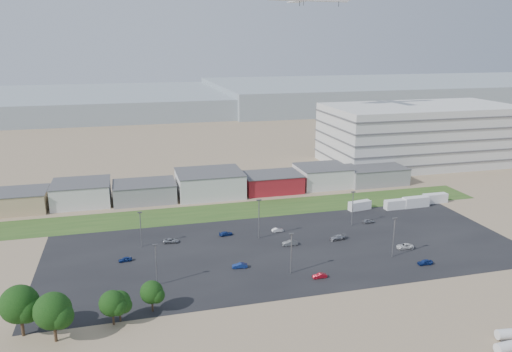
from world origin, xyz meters
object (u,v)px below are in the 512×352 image
object	(u,v)px
parked_car_0	(405,246)
parked_car_10	(118,301)
parked_car_13	(320,276)
parked_car_6	(226,234)
box_trailer_a	(360,205)
parked_car_12	(337,237)
parked_car_5	(125,259)
parked_car_2	(425,262)
parked_car_9	(171,241)
tree_far_left	(20,308)
parked_car_4	(240,266)
parked_car_11	(278,230)
parked_car_7	(290,243)
parked_car_8	(368,221)
storage_tank_nw	(507,334)

from	to	relation	value
parked_car_0	parked_car_10	bearing A→B (deg)	-76.38
parked_car_13	parked_car_6	bearing A→B (deg)	-153.20
box_trailer_a	parked_car_12	size ratio (longest dim) A/B	1.68
parked_car_10	parked_car_5	bearing A→B (deg)	-0.19
parked_car_2	parked_car_9	xyz separation A→B (m)	(-57.07, 28.83, -0.05)
tree_far_left	parked_car_4	xyz separation A→B (m)	(43.93, 17.06, -4.91)
box_trailer_a	parked_car_2	xyz separation A→B (m)	(-2.99, -40.69, -0.76)
parked_car_11	parked_car_10	bearing A→B (deg)	122.22
parked_car_5	parked_car_13	world-z (taller)	parked_car_5
parked_car_6	parked_car_12	xyz separation A→B (m)	(28.21, -10.61, 0.09)
parked_car_2	parked_car_13	distance (m)	26.82
parked_car_2	parked_car_6	xyz separation A→B (m)	(-42.05, 30.16, -0.08)
box_trailer_a	parked_car_11	xyz separation A→B (m)	(-30.62, -11.55, -0.84)
parked_car_4	tree_far_left	bearing A→B (deg)	-61.74
parked_car_2	parked_car_4	size ratio (longest dim) A/B	1.02
parked_car_6	parked_car_7	world-z (taller)	parked_car_7
parked_car_5	parked_car_13	xyz separation A→B (m)	(42.02, -20.15, -0.00)
parked_car_5	parked_car_7	bearing A→B (deg)	82.26
parked_car_6	parked_car_13	world-z (taller)	parked_car_6
parked_car_2	parked_car_11	world-z (taller)	parked_car_2
box_trailer_a	parked_car_6	bearing A→B (deg)	-176.14
parked_car_6	parked_car_10	distance (m)	41.79
parked_car_5	parked_car_11	size ratio (longest dim) A/B	0.97
parked_car_5	parked_car_10	xyz separation A→B (m)	(-1.57, -20.56, 0.06)
tree_far_left	parked_car_11	world-z (taller)	tree_far_left
parked_car_7	parked_car_9	bearing A→B (deg)	-105.72
parked_car_8	parked_car_6	bearing A→B (deg)	87.75
parked_car_7	parked_car_12	size ratio (longest dim) A/B	0.91
parked_car_5	parked_car_10	size ratio (longest dim) A/B	0.76
parked_car_12	parked_car_2	bearing A→B (deg)	29.19
parked_car_2	parked_car_11	distance (m)	40.15
box_trailer_a	parked_car_11	world-z (taller)	box_trailer_a
parked_car_2	parked_car_8	xyz separation A→B (m)	(0.05, 28.99, -0.02)
parked_car_2	parked_car_10	world-z (taller)	parked_car_2
parked_car_9	parked_car_13	size ratio (longest dim) A/B	1.25
parked_car_0	parked_car_8	bearing A→B (deg)	-173.45
box_trailer_a	parked_car_10	size ratio (longest dim) A/B	1.76
parked_car_2	parked_car_8	world-z (taller)	parked_car_2
parked_car_4	parked_car_6	world-z (taller)	parked_car_4
box_trailer_a	storage_tank_nw	bearing A→B (deg)	-104.63
parked_car_8	box_trailer_a	bearing A→B (deg)	-14.76
parked_car_0	parked_car_12	bearing A→B (deg)	-118.98
parked_car_12	parked_car_13	bearing A→B (deg)	-39.52
parked_car_0	parked_car_10	world-z (taller)	parked_car_0
box_trailer_a	parked_car_2	distance (m)	40.80
storage_tank_nw	parked_car_2	bearing A→B (deg)	83.17
storage_tank_nw	parked_car_6	world-z (taller)	storage_tank_nw
parked_car_7	parked_car_10	world-z (taller)	parked_car_7
storage_tank_nw	parked_car_2	xyz separation A→B (m)	(3.70, 30.92, -0.48)
parked_car_4	parked_car_10	size ratio (longest dim) A/B	0.86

